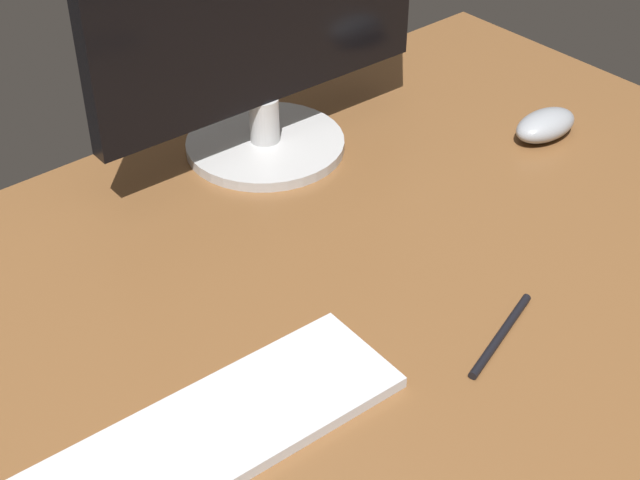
# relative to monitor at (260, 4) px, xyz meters

# --- Properties ---
(desk) EXTENTS (1.40, 0.84, 0.02)m
(desk) POSITION_rel_monitor_xyz_m (-0.15, -0.28, -0.22)
(desk) COLOR brown
(desk) RESTS_ON ground
(monitor) EXTENTS (0.49, 0.22, 0.41)m
(monitor) POSITION_rel_monitor_xyz_m (0.00, 0.00, 0.00)
(monitor) COLOR silver
(monitor) RESTS_ON desk
(keyboard) EXTENTS (0.39, 0.14, 0.01)m
(keyboard) POSITION_rel_monitor_xyz_m (-0.36, -0.38, -0.20)
(keyboard) COLOR silver
(keyboard) RESTS_ON desk
(computer_mouse) EXTENTS (0.10, 0.06, 0.04)m
(computer_mouse) POSITION_rel_monitor_xyz_m (0.32, -0.23, -0.19)
(computer_mouse) COLOR #999EA5
(computer_mouse) RESTS_ON desk
(pen) EXTENTS (0.14, 0.05, 0.01)m
(pen) POSITION_rel_monitor_xyz_m (-0.04, -0.46, -0.21)
(pen) COLOR black
(pen) RESTS_ON desk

